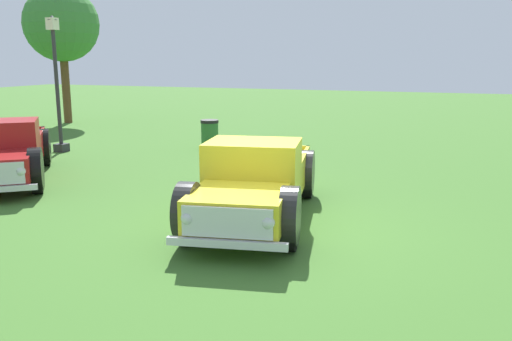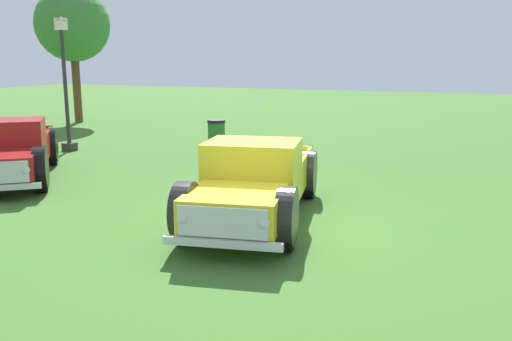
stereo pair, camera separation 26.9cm
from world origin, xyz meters
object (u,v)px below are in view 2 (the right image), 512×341
(pickup_truck_foreground, at_px, (252,185))
(oak_tree_west, at_px, (73,25))
(lamp_post_near, at_px, (65,82))
(trash_can, at_px, (216,134))
(pickup_truck_behind_right, at_px, (8,153))

(pickup_truck_foreground, distance_m, oak_tree_west, 17.92)
(lamp_post_near, xyz_separation_m, oak_tree_west, (6.37, 5.01, 2.15))
(lamp_post_near, distance_m, trash_can, 5.03)
(pickup_truck_foreground, bearing_deg, lamp_post_near, 59.85)
(pickup_truck_behind_right, distance_m, oak_tree_west, 12.97)
(pickup_truck_behind_right, bearing_deg, trash_can, -21.24)
(lamp_post_near, relative_size, trash_can, 4.42)
(pickup_truck_foreground, bearing_deg, pickup_truck_behind_right, 82.94)
(trash_can, bearing_deg, lamp_post_near, 117.41)
(pickup_truck_behind_right, bearing_deg, lamp_post_near, 23.39)
(pickup_truck_foreground, xyz_separation_m, oak_tree_west, (11.27, 13.45, 3.64))
(lamp_post_near, distance_m, oak_tree_west, 8.38)
(pickup_truck_behind_right, bearing_deg, oak_tree_west, 32.97)
(pickup_truck_foreground, xyz_separation_m, trash_can, (7.08, 4.25, -0.23))
(pickup_truck_behind_right, distance_m, lamp_post_near, 4.68)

